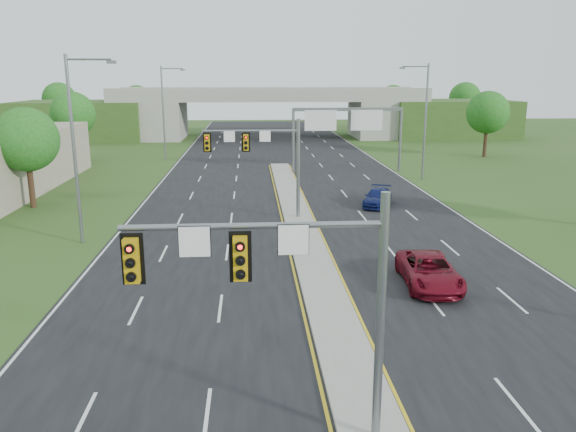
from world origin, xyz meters
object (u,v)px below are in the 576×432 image
(car_far_b, at_px, (378,197))
(sign_gantry, at_px, (346,122))
(signal_mast_near, at_px, (294,283))
(overpass, at_px, (270,116))
(car_far_a, at_px, (429,271))
(signal_mast_far, at_px, (265,153))

(car_far_b, bearing_deg, sign_gantry, 109.56)
(signal_mast_near, relative_size, overpass, 0.09)
(sign_gantry, height_order, car_far_a, sign_gantry)
(signal_mast_near, relative_size, sign_gantry, 0.60)
(signal_mast_far, relative_size, overpass, 0.09)
(signal_mast_near, bearing_deg, car_far_a, 57.54)
(overpass, bearing_deg, signal_mast_far, -92.35)
(signal_mast_far, xyz_separation_m, overpass, (2.26, 55.07, -1.17))
(sign_gantry, relative_size, overpass, 0.14)
(sign_gantry, relative_size, car_far_a, 2.19)
(signal_mast_near, height_order, car_far_b, signal_mast_near)
(car_far_a, bearing_deg, car_far_b, 89.11)
(car_far_b, bearing_deg, signal_mast_far, -136.40)
(sign_gantry, distance_m, car_far_a, 33.68)
(signal_mast_near, bearing_deg, car_far_b, 73.05)
(signal_mast_near, xyz_separation_m, car_far_a, (7.41, 11.65, -3.97))
(signal_mast_far, relative_size, car_far_b, 1.55)
(signal_mast_near, relative_size, car_far_b, 1.55)
(car_far_a, relative_size, car_far_b, 1.17)
(sign_gantry, relative_size, car_far_b, 2.57)
(signal_mast_far, relative_size, car_far_a, 1.32)
(overpass, xyz_separation_m, car_far_a, (5.14, -68.43, -2.80))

